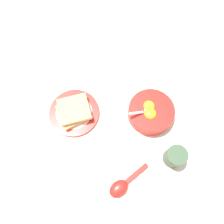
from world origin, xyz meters
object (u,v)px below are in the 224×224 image
Objects in this scene: toast_sandwich at (74,111)px; soup_spoon at (122,186)px; toast_plate at (74,113)px; egg_bowl at (151,112)px; drinking_cup at (175,156)px.

toast_sandwich is 0.29m from soup_spoon.
soup_spoon is (-0.29, 0.02, 0.01)m from toast_plate.
egg_bowl is 2.20× the size of drinking_cup.
drinking_cup is (-0.32, -0.17, 0.03)m from toast_plate.
egg_bowl is at bearing -127.30° from toast_sandwich.
drinking_cup reaches higher than soup_spoon.
drinking_cup is (-0.03, -0.18, 0.02)m from soup_spoon.
toast_plate is 2.46× the size of drinking_cup.
egg_bowl reaches higher than toast_sandwich.
egg_bowl is 0.89× the size of toast_plate.
toast_plate is 0.36m from drinking_cup.
soup_spoon is at bearing 120.25° from egg_bowl.
egg_bowl is 0.26m from soup_spoon.
soup_spoon is 2.10× the size of drinking_cup.
drinking_cup is at bearing -152.15° from toast_sandwich.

